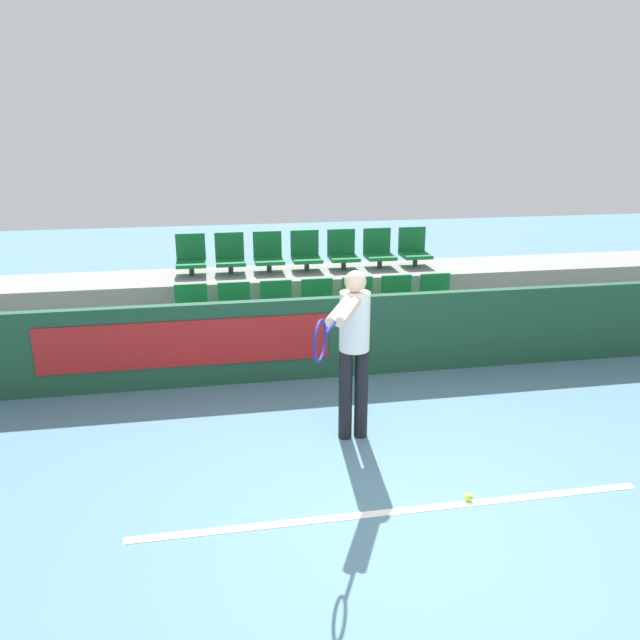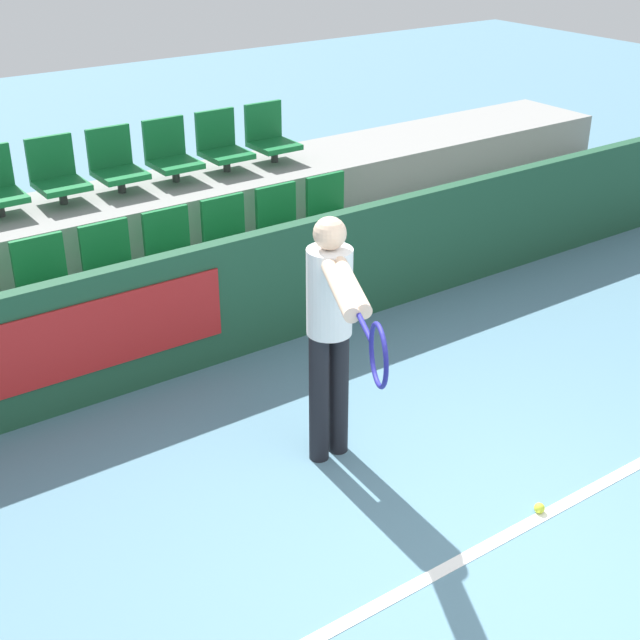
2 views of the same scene
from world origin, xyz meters
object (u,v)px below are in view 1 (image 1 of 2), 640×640
Objects in this scene: stadium_chair_7 at (191,257)px; stadium_chair_8 at (230,256)px; stadium_chair_2 at (277,306)px; stadium_chair_12 at (379,250)px; stadium_chair_5 at (399,300)px; stadium_chair_10 at (306,253)px; stadium_chair_11 at (343,252)px; stadium_chair_9 at (268,254)px; tennis_ball at (468,497)px; stadium_chair_3 at (319,304)px; stadium_chair_6 at (437,298)px; stadium_chair_1 at (235,308)px; tennis_player at (352,341)px; stadium_chair_13 at (414,249)px; stadium_chair_0 at (192,310)px; stadium_chair_4 at (359,302)px.

stadium_chair_7 is 1.00× the size of stadium_chair_8.
stadium_chair_2 is 1.00× the size of stadium_chair_12.
stadium_chair_10 reaches higher than stadium_chair_5.
stadium_chair_11 is 0.54m from stadium_chair_12.
stadium_chair_5 is at bearing -26.03° from stadium_chair_8.
stadium_chair_2 is 1.15m from stadium_chair_9.
stadium_chair_11 and stadium_chair_12 have the same top height.
stadium_chair_7 is 5.21m from tennis_ball.
stadium_chair_11 is (0.54, 1.05, 0.46)m from stadium_chair_3.
stadium_chair_12 is (-0.54, 1.05, 0.46)m from stadium_chair_6.
stadium_chair_1 is 1.00× the size of stadium_chair_12.
tennis_player is (0.44, -3.41, -0.13)m from stadium_chair_9.
stadium_chair_8 is 1.00× the size of stadium_chair_12.
stadium_chair_2 is 2.44m from stadium_chair_13.
tennis_ball is (1.16, -3.51, -0.67)m from stadium_chair_2.
stadium_chair_6 is 1.98m from stadium_chair_10.
stadium_chair_0 is 2.44m from stadium_chair_11.
stadium_chair_12 is (1.62, 1.05, 0.46)m from stadium_chair_2.
stadium_chair_1 is at bearing 180.00° from stadium_chair_3.
stadium_chair_3 is 1.00× the size of stadium_chair_13.
stadium_chair_8 is at bearing 180.00° from stadium_chair_11.
stadium_chair_4 is 1.00× the size of stadium_chair_5.
tennis_player is (1.52, -2.36, 0.33)m from stadium_chair_0.
stadium_chair_5 is 8.36× the size of tennis_ball.
stadium_chair_11 is at bearing 117.11° from stadium_chair_5.
stadium_chair_2 is at bearing -117.11° from stadium_chair_10.
stadium_chair_12 is at bearing 33.07° from stadium_chair_2.
tennis_player is at bearing -92.38° from stadium_chair_3.
stadium_chair_8 is 2.69m from stadium_chair_13.
stadium_chair_6 is at bearing 0.00° from stadium_chair_2.
tennis_ball is (0.72, -1.16, -0.99)m from tennis_player.
stadium_chair_7 is 1.00× the size of stadium_chair_9.
stadium_chair_3 is 3.63m from tennis_ball.
stadium_chair_12 is (2.69, 0.00, 0.00)m from stadium_chair_7.
stadium_chair_11 is at bearing 90.00° from stadium_chair_4.
stadium_chair_7 is 1.00× the size of stadium_chair_11.
stadium_chair_4 is 2.46m from tennis_player.
stadium_chair_2 is 8.36× the size of tennis_ball.
stadium_chair_13 is at bearing 0.00° from stadium_chair_12.
stadium_chair_8 is (0.54, 0.00, 0.00)m from stadium_chair_7.
stadium_chair_5 is 1.00× the size of stadium_chair_9.
stadium_chair_5 is 1.00× the size of stadium_chair_11.
stadium_chair_1 is 1.08m from stadium_chair_3.
stadium_chair_5 is 1.27m from stadium_chair_11.
stadium_chair_2 is at bearing 0.00° from stadium_chair_0.
stadium_chair_2 is (1.08, 0.00, 0.00)m from stadium_chair_0.
stadium_chair_8 is (-1.62, 1.05, 0.46)m from stadium_chair_4.
stadium_chair_12 reaches higher than stadium_chair_6.
stadium_chair_7 reaches higher than stadium_chair_2.
stadium_chair_9 is (1.08, 1.05, 0.46)m from stadium_chair_0.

